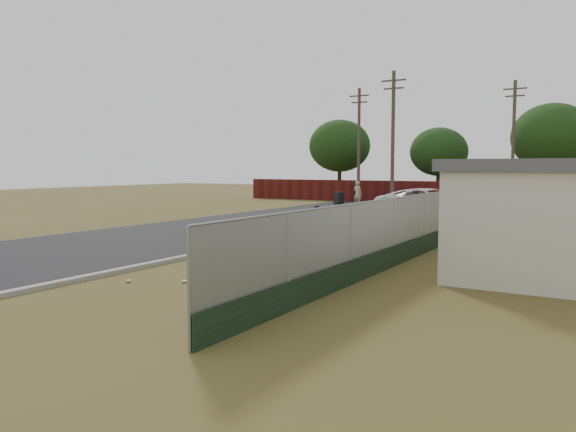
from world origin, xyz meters
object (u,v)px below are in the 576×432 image
Objects in this scene: pickup_truck at (430,204)px; trash_bin at (339,198)px; fire_hydrant at (272,277)px; pedestrian at (358,194)px; mailbox at (317,212)px.

trash_bin is at bearing 63.24° from pickup_truck.
pickup_truck is at bearing -41.49° from trash_bin.
pickup_truck is (-2.29, 19.96, 0.49)m from fire_hydrant.
pickup_truck is 6.39× the size of trash_bin.
mailbox is at bearing 123.59° from pedestrian.
mailbox is 0.21× the size of pickup_truck.
pickup_truck is 10.64m from pedestrian.
trash_bin is at bearing -15.41° from pedestrian.
pickup_truck reaches higher than fire_hydrant.
mailbox is 18.51m from pedestrian.
pedestrian reaches higher than pickup_truck.
fire_hydrant is 20.09m from pickup_truck.
trash_bin is (-2.13, 1.25, -0.45)m from pedestrian.
pedestrian is at bearing -30.36° from trash_bin.
fire_hydrant is 0.61× the size of mailbox.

